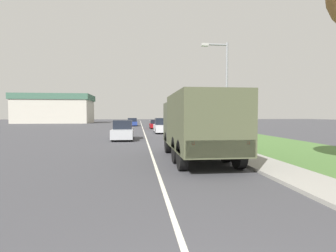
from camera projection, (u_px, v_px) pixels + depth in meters
ground_plane at (143, 128)px, 41.11m from camera, size 180.00×180.00×0.00m
lane_centre_stripe at (143, 128)px, 41.11m from camera, size 0.12×120.00×0.00m
sidewalk_right at (171, 128)px, 41.62m from camera, size 1.80×120.00×0.12m
grass_strip_right at (198, 128)px, 42.12m from camera, size 7.00×120.00×0.02m
military_truck at (198, 123)px, 12.14m from camera, size 2.55×7.02×3.03m
car_nearest_ahead at (123, 131)px, 22.34m from camera, size 1.73×4.45×1.67m
car_second_ahead at (162, 126)px, 30.79m from camera, size 1.75×4.87×1.74m
car_third_ahead at (156, 124)px, 40.93m from camera, size 1.86×4.55×1.39m
car_fourth_ahead at (132, 122)px, 50.22m from camera, size 1.90×4.04×1.53m
lamp_post at (223, 84)px, 16.14m from camera, size 1.69×0.24×6.43m
utility_box at (248, 142)px, 16.59m from camera, size 0.55×0.45×0.70m
building_distant at (55, 109)px, 68.84m from camera, size 18.89×11.58×7.43m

